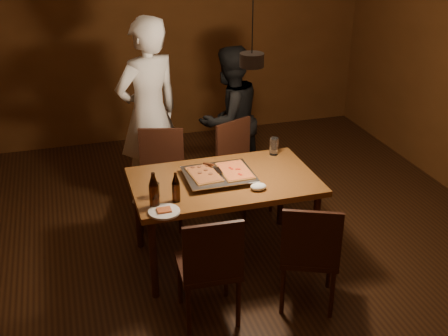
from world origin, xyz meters
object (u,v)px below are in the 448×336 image
object	(u,v)px
chair_far_left	(161,168)
diner_white	(149,114)
chair_near_left	(210,261)
chair_near_right	(310,247)
chair_far_right	(240,159)
beer_bottle_b	(176,187)
dining_table	(224,187)
diner_dark	(229,119)
plate_slice	(164,211)
beer_bottle_a	(154,190)
pendant_lamp	(252,59)
pizza_tray	(219,176)

from	to	relation	value
chair_far_left	diner_white	xyz separation A→B (m)	(-0.03, 0.39, 0.40)
chair_near_left	chair_near_right	size ratio (longest dim) A/B	0.88
chair_far_right	beer_bottle_b	world-z (taller)	beer_bottle_b
dining_table	diner_dark	xyz separation A→B (m)	(0.44, 1.28, 0.08)
chair_far_right	chair_near_right	bearing A→B (deg)	65.98
chair_far_left	chair_near_left	bearing A→B (deg)	107.25
plate_slice	diner_dark	xyz separation A→B (m)	(1.02, 1.68, 0.00)
chair_far_right	diner_dark	world-z (taller)	diner_dark
chair_far_right	beer_bottle_a	bearing A→B (deg)	22.46
chair_near_left	pendant_lamp	xyz separation A→B (m)	(0.51, 0.67, 1.22)
dining_table	chair_near_left	size ratio (longest dim) A/B	3.09
beer_bottle_a	pizza_tray	bearing A→B (deg)	27.57
pizza_tray	plate_slice	distance (m)	0.68
chair_near_left	pendant_lamp	bearing A→B (deg)	55.34
diner_white	chair_far_right	bearing A→B (deg)	130.32
dining_table	diner_dark	size ratio (longest dim) A/B	0.99
diner_dark	beer_bottle_a	bearing A→B (deg)	31.29
chair_near_right	beer_bottle_a	world-z (taller)	beer_bottle_a
dining_table	beer_bottle_a	bearing A→B (deg)	-155.13
chair_near_left	plate_slice	xyz separation A→B (m)	(-0.24, 0.38, 0.22)
chair_far_right	pendant_lamp	bearing A→B (deg)	52.10
chair_far_left	diner_dark	distance (m)	0.98
chair_near_left	plate_slice	world-z (taller)	chair_near_left
pendant_lamp	chair_near_left	bearing A→B (deg)	-127.52
dining_table	pizza_tray	distance (m)	0.11
pizza_tray	chair_near_left	bearing A→B (deg)	-107.60
plate_slice	diner_dark	bearing A→B (deg)	58.79
chair_far_left	diner_white	size ratio (longest dim) A/B	0.28
chair_near_right	beer_bottle_b	distance (m)	1.08
chair_far_left	beer_bottle_a	world-z (taller)	beer_bottle_a
chair_far_left	pendant_lamp	xyz separation A→B (m)	(0.56, -0.90, 1.22)
chair_near_right	pendant_lamp	world-z (taller)	pendant_lamp
diner_dark	chair_near_right	bearing A→B (deg)	64.26
beer_bottle_a	diner_white	size ratio (longest dim) A/B	0.15
chair_near_right	beer_bottle_b	xyz separation A→B (m)	(-0.85, 0.58, 0.33)
dining_table	chair_far_right	bearing A→B (deg)	62.99
chair_far_left	beer_bottle_a	bearing A→B (deg)	92.83
diner_white	chair_far_left	bearing A→B (deg)	70.12
pizza_tray	diner_dark	xyz separation A→B (m)	(0.48, 1.27, -0.01)
chair_far_left	beer_bottle_a	size ratio (longest dim) A/B	1.86
pizza_tray	chair_far_left	bearing A→B (deg)	116.49
chair_far_right	chair_far_left	bearing A→B (deg)	-24.12
dining_table	beer_bottle_a	world-z (taller)	beer_bottle_a
chair_far_left	pendant_lamp	size ratio (longest dim) A/B	0.47
beer_bottle_a	beer_bottle_b	world-z (taller)	beer_bottle_a
dining_table	chair_near_right	xyz separation A→B (m)	(0.40, -0.83, -0.14)
pizza_tray	pendant_lamp	bearing A→B (deg)	-27.91
chair_near_left	diner_dark	xyz separation A→B (m)	(0.78, 2.06, 0.22)
pendant_lamp	chair_near_right	bearing A→B (deg)	-72.77
pendant_lamp	pizza_tray	bearing A→B (deg)	149.28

